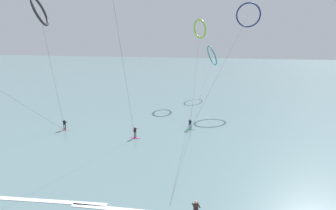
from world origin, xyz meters
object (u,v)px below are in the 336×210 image
at_px(surfer_magenta, 135,133).
at_px(kite_charcoal, 40,11).
at_px(surfer_coral, 65,125).
at_px(kite_teal, 212,56).
at_px(kite_lime, 200,29).
at_px(kite_navy, 248,15).
at_px(surfer_emerald, 190,125).

height_order(surfer_magenta, kite_charcoal, kite_charcoal).
relative_size(surfer_coral, kite_charcoal, 0.08).
relative_size(surfer_magenta, kite_teal, 0.03).
distance_m(kite_charcoal, kite_lime, 33.54).
bearing_deg(kite_teal, kite_lime, 129.87).
distance_m(kite_navy, kite_lime, 10.79).
relative_size(kite_teal, kite_lime, 2.04).
bearing_deg(surfer_magenta, surfer_emerald, -20.35).
height_order(surfer_magenta, kite_lime, kite_lime).
relative_size(surfer_emerald, kite_navy, 0.08).
xyz_separation_m(surfer_magenta, kite_teal, (7.12, 34.72, 8.98)).
xyz_separation_m(surfer_coral, kite_navy, (26.71, 26.89, 17.72)).
xyz_separation_m(surfer_emerald, kite_teal, (0.28, 28.94, 8.98)).
bearing_deg(surfer_coral, surfer_magenta, -0.38).
height_order(kite_navy, kite_lime, kite_navy).
bearing_deg(kite_lime, kite_navy, -145.92).
distance_m(kite_navy, kite_teal, 13.60).
xyz_separation_m(surfer_emerald, kite_charcoal, (-23.50, -1.65, 17.06)).
relative_size(surfer_emerald, kite_charcoal, 0.08).
relative_size(kite_navy, kite_teal, 0.42).
bearing_deg(kite_navy, kite_charcoal, 36.07).
bearing_deg(surfer_emerald, surfer_coral, -155.75).
relative_size(surfer_magenta, surfer_emerald, 1.00).
height_order(surfer_magenta, surfer_emerald, same).
xyz_separation_m(surfer_emerald, kite_lime, (-2.16, 24.15, 15.10)).
height_order(surfer_emerald, kite_navy, kite_navy).
xyz_separation_m(surfer_emerald, surfer_coral, (-18.61, -4.83, 0.00)).
bearing_deg(kite_navy, surfer_magenta, 60.98).
bearing_deg(kite_teal, surfer_magenta, 145.25).
relative_size(kite_navy, kite_lime, 0.86).
bearing_deg(kite_navy, surfer_coral, 44.39).
bearing_deg(kite_charcoal, kite_navy, -71.47).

